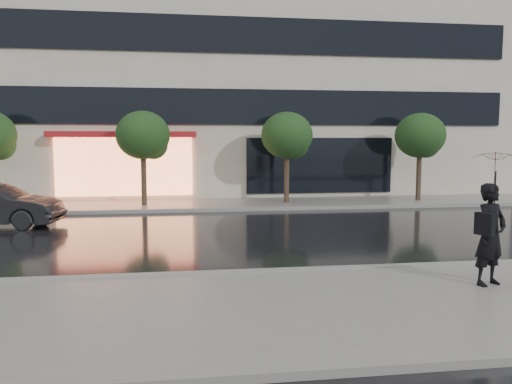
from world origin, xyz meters
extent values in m
plane|color=black|center=(0.00, 0.00, 0.00)|extent=(120.00, 120.00, 0.00)
cube|color=slate|center=(0.00, -3.25, 0.06)|extent=(60.00, 4.50, 0.12)
cube|color=slate|center=(0.00, 10.25, 0.06)|extent=(60.00, 3.50, 0.12)
cube|color=gray|center=(0.00, -1.00, 0.07)|extent=(60.00, 0.25, 0.14)
cube|color=gray|center=(0.00, 8.50, 0.07)|extent=(60.00, 0.25, 0.14)
cube|color=beige|center=(0.00, 18.00, 9.00)|extent=(30.00, 12.00, 18.00)
cube|color=black|center=(0.00, 11.94, 4.30)|extent=(28.00, 0.12, 1.60)
cube|color=black|center=(0.00, 11.94, 7.50)|extent=(28.00, 0.12, 1.60)
cube|color=#FF8C59|center=(-4.00, 11.92, 1.60)|extent=(6.00, 0.10, 2.60)
cube|color=#A5191E|center=(-4.00, 11.59, 3.05)|extent=(6.40, 0.70, 0.25)
cube|color=black|center=(5.00, 11.94, 1.60)|extent=(7.00, 0.10, 2.60)
sphere|color=#143316|center=(-8.60, 10.20, 2.60)|extent=(1.20, 1.20, 1.20)
cylinder|color=#33261C|center=(-3.00, 10.00, 1.10)|extent=(0.22, 0.22, 2.20)
ellipsoid|color=#143316|center=(-3.00, 10.00, 3.00)|extent=(2.20, 2.20, 1.98)
sphere|color=#143316|center=(-2.60, 10.20, 2.60)|extent=(1.20, 1.20, 1.20)
cylinder|color=#33261C|center=(3.00, 10.00, 1.10)|extent=(0.22, 0.22, 2.20)
ellipsoid|color=#143316|center=(3.00, 10.00, 3.00)|extent=(2.20, 2.20, 1.98)
sphere|color=#143316|center=(3.40, 10.20, 2.60)|extent=(1.20, 1.20, 1.20)
cylinder|color=#33261C|center=(9.00, 10.00, 1.10)|extent=(0.22, 0.22, 2.20)
ellipsoid|color=#143316|center=(9.00, 10.00, 3.00)|extent=(2.20, 2.20, 1.98)
sphere|color=#143316|center=(9.40, 10.20, 2.60)|extent=(1.20, 1.20, 1.20)
imported|color=black|center=(4.30, -2.56, 1.07)|extent=(0.81, 0.68, 1.90)
imported|color=#3B0A1A|center=(4.36, -2.54, 2.22)|extent=(1.13, 1.14, 0.79)
cylinder|color=black|center=(4.36, -2.54, 1.76)|extent=(0.02, 0.02, 0.95)
cube|color=black|center=(4.06, -2.72, 1.30)|extent=(0.25, 0.38, 0.40)
camera|label=1|loc=(-1.25, -10.94, 2.81)|focal=35.00mm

